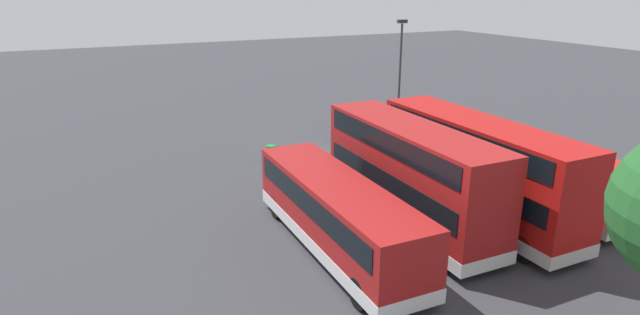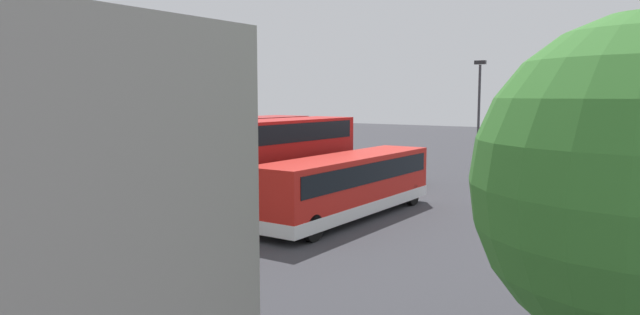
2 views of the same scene
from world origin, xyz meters
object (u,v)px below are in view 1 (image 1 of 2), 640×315
Objects in this scene: bus_double_decker_second at (476,166)px; lamp_post_tall at (400,67)px; bus_double_decker_third at (410,173)px; bus_single_deck_near_end at (520,164)px; car_hatchback_silver at (358,136)px; bus_single_deck_fourth at (337,213)px; waste_bin_yellow at (271,153)px.

bus_double_decker_second is 1.43× the size of lamp_post_tall.
bus_double_decker_third is 1.33× the size of lamp_post_tall.
bus_double_decker_second is at bearing 14.59° from bus_single_deck_near_end.
bus_single_deck_near_end is 11.30m from car_hatchback_silver.
car_hatchback_silver is (-3.97, -11.22, -1.75)m from bus_double_decker_third.
bus_single_deck_fourth is at bearing 1.08° from bus_double_decker_second.
bus_double_decker_third is at bearing 57.33° from lamp_post_tall.
bus_single_deck_near_end is at bearing 106.00° from car_hatchback_silver.
bus_single_deck_fourth is 11.36× the size of waste_bin_yellow.
lamp_post_tall is at bearing -97.01° from bus_single_deck_near_end.
bus_double_decker_second is 3.26m from bus_double_decker_third.
bus_double_decker_third reaches higher than bus_single_deck_fourth.
bus_double_decker_second is 11.94× the size of waste_bin_yellow.
bus_double_decker_second is at bearing 169.17° from bus_double_decker_third.
lamp_post_tall is (-8.69, -13.56, 2.20)m from bus_double_decker_third.
bus_single_deck_near_end is 1.14× the size of bus_double_decker_third.
bus_double_decker_third is 0.98× the size of bus_single_deck_fourth.
bus_single_deck_fourth is 14.41m from car_hatchback_silver.
car_hatchback_silver is (3.10, -10.83, -0.92)m from bus_single_deck_near_end.
bus_double_decker_third is (7.07, 0.39, 0.82)m from bus_single_deck_near_end.
car_hatchback_silver is at bearing -93.70° from bus_double_decker_second.
lamp_post_tall is at bearing -131.57° from bus_single_deck_fourth.
waste_bin_yellow is at bearing -64.80° from bus_double_decker_second.
lamp_post_tall reaches higher than bus_double_decker_second.
bus_single_deck_near_end is 12.65× the size of waste_bin_yellow.
car_hatchback_silver is at bearing -109.48° from bus_double_decker_third.
bus_single_deck_near_end is 1.06× the size of bus_double_decker_second.
waste_bin_yellow is (2.28, -11.03, -1.97)m from bus_double_decker_third.
lamp_post_tall is at bearing -122.67° from bus_double_decker_third.
bus_double_decker_third is 11.11× the size of waste_bin_yellow.
waste_bin_yellow is (9.35, -10.64, -1.15)m from bus_single_deck_near_end.
bus_double_decker_second is 7.25m from bus_single_deck_fourth.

